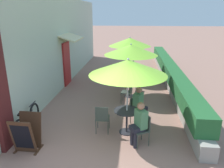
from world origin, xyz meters
TOP-DOWN VIEW (x-y plane):
  - ground_plane at (0.00, 0.00)m, footprint 120.00×120.00m
  - cafe_facade_wall at (-2.54, 6.68)m, footprint 0.98×13.64m
  - planter_hedge at (2.75, 6.72)m, footprint 0.60×12.64m
  - patio_table_near at (0.75, 1.67)m, footprint 0.77×0.77m
  - patio_umbrella_near at (0.75, 1.67)m, footprint 2.18×2.18m
  - cafe_chair_near_left at (0.03, 1.58)m, footprint 0.41×0.41m
  - cafe_chair_near_right at (1.19, 1.09)m, footprint 0.55×0.55m
  - seated_patron_near_right at (1.09, 1.03)m, footprint 0.51×0.48m
  - cafe_chair_near_back at (1.03, 2.34)m, footprint 0.54×0.54m
  - seated_patron_near_back at (1.13, 2.29)m, footprint 0.50×0.47m
  - patio_table_mid at (0.78, 4.68)m, footprint 0.77×0.77m
  - patio_umbrella_mid at (0.78, 4.68)m, footprint 2.18×2.18m
  - cafe_chair_mid_left at (0.82, 5.41)m, footprint 0.46×0.46m
  - cafe_chair_mid_right at (0.74, 3.96)m, footprint 0.46×0.46m
  - patio_table_far at (0.69, 7.20)m, footprint 0.77×0.77m
  - patio_umbrella_far at (0.69, 7.20)m, footprint 2.18×2.18m
  - cafe_chair_far_left at (1.15, 6.64)m, footprint 0.55×0.55m
  - cafe_chair_far_right at (0.94, 7.89)m, footprint 0.54×0.54m
  - cafe_chair_far_back at (-0.03, 7.08)m, footprint 0.42×0.42m
  - coffee_cup_far at (0.70, 7.13)m, footprint 0.07×0.07m
  - bicycle_leaning at (-2.20, 1.34)m, footprint 0.15×1.82m
  - menu_board at (-1.80, 0.54)m, footprint 0.64×0.65m

SIDE VIEW (x-z plane):
  - ground_plane at x=0.00m, z-range 0.00..0.00m
  - bicycle_leaning at x=-2.20m, z-range -0.03..0.77m
  - menu_board at x=-1.80m, z-range -0.01..0.95m
  - cafe_chair_near_left at x=0.03m, z-range 0.08..0.95m
  - cafe_chair_near_right at x=1.19m, z-range 0.08..0.95m
  - cafe_chair_near_back at x=1.03m, z-range 0.08..0.95m
  - cafe_chair_mid_left at x=0.82m, z-range 0.08..0.95m
  - cafe_chair_mid_right at x=0.74m, z-range 0.08..0.95m
  - cafe_chair_far_left at x=1.15m, z-range 0.08..0.95m
  - cafe_chair_far_right at x=0.94m, z-range 0.08..0.95m
  - cafe_chair_far_back at x=-0.03m, z-range 0.08..0.95m
  - patio_table_near at x=0.75m, z-range 0.16..0.88m
  - patio_table_mid at x=0.78m, z-range 0.16..0.88m
  - patio_table_far at x=0.69m, z-range 0.16..0.88m
  - planter_hedge at x=2.75m, z-range 0.03..1.04m
  - seated_patron_near_right at x=1.09m, z-range 0.06..1.31m
  - seated_patron_near_back at x=1.13m, z-range 0.06..1.31m
  - coffee_cup_far at x=0.70m, z-range 0.72..0.81m
  - patio_umbrella_near at x=0.75m, z-range 0.88..3.16m
  - patio_umbrella_mid at x=0.78m, z-range 0.88..3.16m
  - patio_umbrella_far at x=0.69m, z-range 0.88..3.16m
  - cafe_facade_wall at x=-2.54m, z-range -0.01..4.19m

